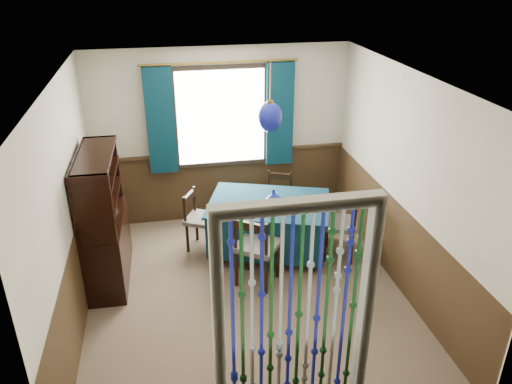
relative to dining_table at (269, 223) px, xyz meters
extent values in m
plane|color=brown|center=(-0.45, -0.88, -0.42)|extent=(4.00, 4.00, 0.00)
plane|color=silver|center=(-0.45, -0.88, 2.08)|extent=(4.00, 4.00, 0.00)
plane|color=beige|center=(-0.45, 1.12, 0.83)|extent=(3.60, 0.00, 3.60)
plane|color=beige|center=(-0.45, -2.88, 0.83)|extent=(3.60, 0.00, 3.60)
plane|color=beige|center=(-2.25, -0.88, 0.83)|extent=(0.00, 4.00, 4.00)
plane|color=beige|center=(1.35, -0.88, 0.83)|extent=(0.00, 4.00, 4.00)
plane|color=#3A2816|center=(-0.45, 1.11, 0.08)|extent=(3.60, 0.00, 3.60)
plane|color=#3A2816|center=(-2.23, -0.88, 0.08)|extent=(0.00, 4.00, 4.00)
plane|color=#3A2816|center=(1.34, -0.88, 0.08)|extent=(0.00, 4.00, 4.00)
cube|color=black|center=(-0.45, 1.07, 1.13)|extent=(1.32, 0.12, 1.42)
cube|color=#0B2B39|center=(0.00, 0.00, -0.02)|extent=(1.69, 1.40, 0.57)
cube|color=#0B2B39|center=(0.00, 0.00, 0.29)|extent=(1.77, 1.48, 0.03)
cylinder|color=black|center=(-0.68, -0.15, -0.35)|extent=(0.07, 0.07, 0.14)
cylinder|color=black|center=(0.45, -0.54, -0.35)|extent=(0.07, 0.07, 0.14)
cylinder|color=black|center=(-0.45, 0.54, -0.35)|extent=(0.07, 0.07, 0.14)
cylinder|color=black|center=(0.68, 0.15, -0.35)|extent=(0.07, 0.07, 0.14)
cylinder|color=black|center=(-0.54, -0.67, -0.19)|extent=(0.05, 0.05, 0.47)
cylinder|color=black|center=(-0.22, -0.89, -0.19)|extent=(0.05, 0.05, 0.47)
cylinder|color=black|center=(-0.33, -0.38, -0.19)|extent=(0.05, 0.05, 0.47)
cylinder|color=black|center=(-0.02, -0.60, -0.19)|extent=(0.05, 0.05, 0.47)
cube|color=#5B5549|center=(-0.28, -0.64, 0.08)|extent=(0.63, 0.63, 0.06)
cube|color=black|center=(-0.39, -0.79, 0.43)|extent=(0.35, 0.26, 0.10)
cylinder|color=black|center=(-0.54, -0.68, 0.28)|extent=(0.04, 0.04, 0.46)
cylinder|color=black|center=(-0.23, -0.90, 0.28)|extent=(0.04, 0.04, 0.46)
cylinder|color=black|center=(0.46, 0.67, -0.22)|extent=(0.04, 0.04, 0.41)
cylinder|color=black|center=(0.17, 0.80, -0.22)|extent=(0.04, 0.04, 0.41)
cylinder|color=black|center=(0.34, 0.40, -0.22)|extent=(0.04, 0.04, 0.41)
cylinder|color=black|center=(0.05, 0.53, -0.22)|extent=(0.04, 0.04, 0.41)
cube|color=#5B5549|center=(0.25, 0.60, 0.01)|extent=(0.52, 0.51, 0.05)
cube|color=black|center=(0.32, 0.75, 0.31)|extent=(0.33, 0.18, 0.09)
cylinder|color=black|center=(0.47, 0.68, 0.19)|extent=(0.04, 0.04, 0.40)
cylinder|color=black|center=(0.17, 0.81, 0.19)|extent=(0.04, 0.04, 0.40)
cylinder|color=black|center=(-0.90, 0.48, -0.22)|extent=(0.04, 0.04, 0.41)
cylinder|color=black|center=(-1.05, 0.19, -0.22)|extent=(0.04, 0.04, 0.41)
cylinder|color=black|center=(-0.63, 0.34, -0.22)|extent=(0.04, 0.04, 0.41)
cylinder|color=black|center=(-0.78, 0.06, -0.22)|extent=(0.04, 0.04, 0.41)
cube|color=#5B5549|center=(-0.84, 0.27, 0.01)|extent=(0.52, 0.53, 0.05)
cube|color=black|center=(-0.98, 0.34, 0.31)|extent=(0.19, 0.32, 0.09)
cylinder|color=black|center=(-0.91, 0.48, 0.18)|extent=(0.04, 0.04, 0.40)
cylinder|color=black|center=(-1.06, 0.20, 0.18)|extent=(0.04, 0.04, 0.40)
cylinder|color=black|center=(0.96, -0.51, -0.20)|extent=(0.04, 0.04, 0.45)
cylinder|color=black|center=(1.10, -0.18, -0.20)|extent=(0.04, 0.04, 0.45)
cylinder|color=black|center=(0.65, -0.37, -0.20)|extent=(0.04, 0.04, 0.45)
cylinder|color=black|center=(0.79, -0.05, -0.20)|extent=(0.04, 0.04, 0.45)
cube|color=#5B5549|center=(0.87, -0.28, 0.05)|extent=(0.56, 0.57, 0.06)
cube|color=black|center=(1.04, -0.35, 0.38)|extent=(0.19, 0.36, 0.10)
cylinder|color=black|center=(0.97, -0.51, 0.24)|extent=(0.04, 0.04, 0.44)
cylinder|color=black|center=(1.11, -0.18, 0.24)|extent=(0.04, 0.04, 0.44)
cube|color=black|center=(-2.00, -0.19, -0.02)|extent=(0.45, 1.24, 0.80)
cube|color=black|center=(-2.00, -0.78, 0.78)|extent=(0.38, 0.06, 0.80)
cube|color=black|center=(-2.00, 0.39, 0.78)|extent=(0.38, 0.06, 0.80)
cube|color=black|center=(-2.00, -0.19, 1.16)|extent=(0.40, 1.24, 0.04)
cube|color=black|center=(-2.20, -0.19, 0.78)|extent=(0.06, 1.21, 0.80)
cube|color=black|center=(-1.97, -0.19, 0.66)|extent=(0.35, 1.15, 0.02)
cube|color=black|center=(-1.97, -0.19, 0.93)|extent=(0.35, 1.15, 0.02)
cylinder|color=olive|center=(0.00, 0.00, 1.75)|extent=(0.01, 0.01, 0.65)
ellipsoid|color=navy|center=(0.00, 0.00, 1.43)|extent=(0.29, 0.29, 0.36)
cylinder|color=olive|center=(0.00, 0.00, 1.60)|extent=(0.09, 0.09, 0.03)
imported|color=navy|center=(0.03, -0.13, 0.41)|extent=(0.27, 0.27, 0.21)
imported|color=beige|center=(-1.95, -0.38, 0.70)|extent=(0.22, 0.22, 0.05)
imported|color=beige|center=(-1.95, 0.10, 0.48)|extent=(0.20, 0.20, 0.20)
camera|label=1|loc=(-1.26, -5.52, 3.15)|focal=35.00mm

